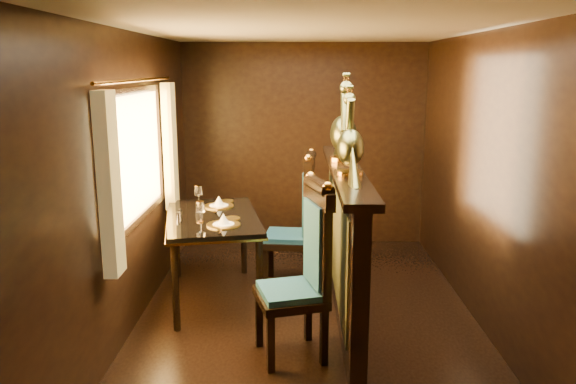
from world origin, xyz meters
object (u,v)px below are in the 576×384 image
chair_left (307,264)px  peacock_right (344,117)px  peacock_left (351,131)px  dining_table (213,223)px  chair_right (301,217)px

chair_left → peacock_right: peacock_right is taller
chair_left → peacock_right: (0.34, 1.03, 1.02)m
peacock_left → peacock_right: 0.69m
dining_table → peacock_right: bearing=-13.1°
chair_right → peacock_right: 1.16m
chair_left → peacock_right: 1.49m
chair_right → peacock_right: size_ratio=1.76×
chair_left → peacock_right: size_ratio=1.77×
dining_table → peacock_left: bearing=-42.0°
dining_table → peacock_right: (1.22, -0.04, 1.00)m
dining_table → chair_right: chair_right is taller
chair_left → chair_right: 1.41m
chair_left → peacock_left: bearing=29.3°
chair_right → peacock_left: (0.38, -1.07, 0.98)m
dining_table → chair_left: bearing=-61.9°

